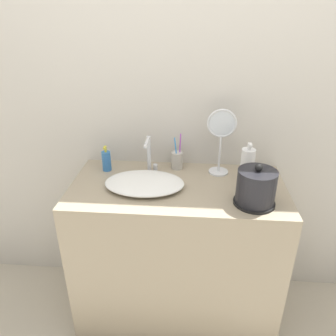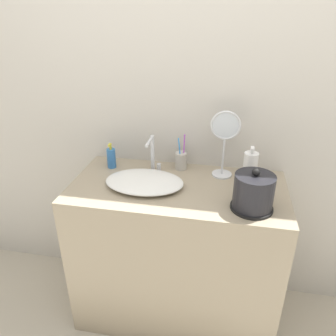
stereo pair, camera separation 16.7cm
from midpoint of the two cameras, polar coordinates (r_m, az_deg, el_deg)
The scene contains 9 objects.
wall_back at distance 1.84m, azimuth 6.10°, elevation 12.68°, with size 6.00×0.04×2.60m.
vanity_counter at distance 1.97m, azimuth 4.02°, elevation -14.55°, with size 1.12×0.56×0.89m.
sink_basin at distance 1.70m, azimuth -1.34°, elevation -2.46°, with size 0.41×0.28×0.05m.
faucet at distance 1.81m, azimuth -0.05°, elevation 2.70°, with size 0.06×0.14×0.21m.
electric_kettle at distance 1.55m, azimuth 17.65°, elevation -4.33°, with size 0.20×0.20×0.21m.
toothbrush_cup at distance 1.87m, azimuth 4.82°, elevation 1.26°, with size 0.07×0.07×0.21m.
lotion_bottle at distance 1.89m, azimuth -7.37°, elevation 1.69°, with size 0.05×0.05×0.15m.
shampoo_bottle at distance 1.75m, azimuth 16.75°, elevation -0.21°, with size 0.07×0.07×0.22m.
vanity_mirror at distance 1.77m, azimuth 12.52°, elevation 4.88°, with size 0.16×0.11×0.37m.
Camera 2 is at (0.23, -1.19, 1.73)m, focal length 35.00 mm.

